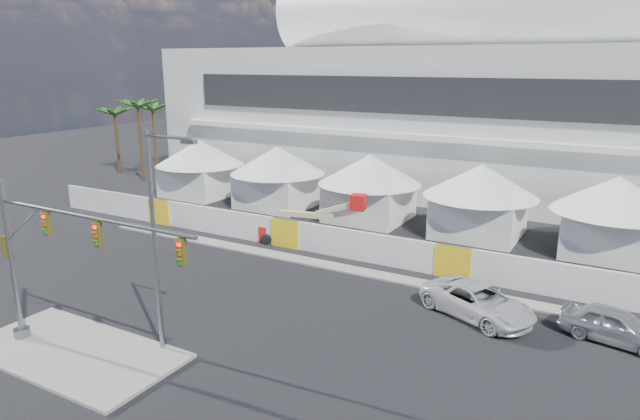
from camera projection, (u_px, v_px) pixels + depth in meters
The scene contains 11 objects.
ground at pixel (222, 358), 25.20m from camera, with size 160.00×160.00×0.00m, color black.
median_island at pixel (74, 352), 25.53m from camera, with size 10.00×5.00×0.15m, color gray.
stadium at pixel (572, 97), 53.53m from camera, with size 80.00×24.80×21.98m.
tent_row at pixel (422, 188), 44.34m from camera, with size 53.40×8.40×5.40m.
hoarding_fence at pixel (454, 262), 34.27m from camera, with size 70.00×0.25×2.00m, color white.
palm_cluster at pixel (153, 114), 64.27m from camera, with size 10.60×10.60×8.55m.
sedan_silver at pixel (616, 326), 26.42m from camera, with size 4.86×1.96×1.66m, color #B9B9BE.
pickup_curb at pixel (478, 302), 29.03m from camera, with size 6.04×2.78×1.68m, color silver.
traffic_mast at pixel (45, 259), 24.60m from camera, with size 11.57×0.73×7.54m.
streetlight_median at pixel (158, 229), 24.25m from camera, with size 2.72×0.27×9.84m.
boom_lift at pixel (297, 230), 40.72m from camera, with size 7.84×2.50×3.89m.
Camera 1 is at (15.01, -17.60, 12.72)m, focal length 32.00 mm.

